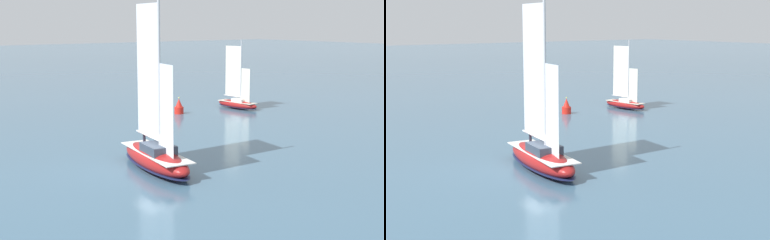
{
  "view_description": "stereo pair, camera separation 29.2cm",
  "coord_description": "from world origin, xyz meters",
  "views": [
    {
      "loc": [
        29.03,
        -18.6,
        9.64
      ],
      "look_at": [
        0.0,
        3.0,
        3.0
      ],
      "focal_mm": 50.0,
      "sensor_mm": 36.0,
      "label": 1
    },
    {
      "loc": [
        29.2,
        -18.36,
        9.64
      ],
      "look_at": [
        0.0,
        3.0,
        3.0
      ],
      "focal_mm": 50.0,
      "sensor_mm": 36.0,
      "label": 2
    }
  ],
  "objects": [
    {
      "name": "sailboat_main",
      "position": [
        0.01,
        -0.0,
        0.97
      ],
      "size": [
        8.93,
        3.67,
        11.92
      ],
      "color": "maroon",
      "rests_on": "ground"
    },
    {
      "name": "channel_buoy",
      "position": [
        -17.02,
        13.93,
        0.7
      ],
      "size": [
        0.98,
        0.98,
        1.8
      ],
      "color": "red",
      "rests_on": "ground"
    },
    {
      "name": "sailboat_moored_near_marina",
      "position": [
        -15.93,
        21.28,
        0.68
      ],
      "size": [
        5.75,
        2.25,
        7.72
      ],
      "color": "maroon",
      "rests_on": "ground"
    },
    {
      "name": "ground_plane",
      "position": [
        0.0,
        0.0,
        0.0
      ],
      "size": [
        400.0,
        400.0,
        0.0
      ],
      "primitive_type": "plane",
      "color": "#42667F"
    }
  ]
}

